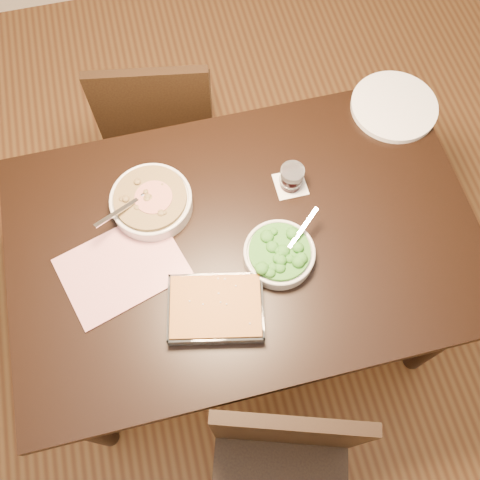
# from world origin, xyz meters

# --- Properties ---
(ground) EXTENTS (4.00, 4.00, 0.00)m
(ground) POSITION_xyz_m (0.00, 0.00, 0.00)
(ground) COLOR #482814
(ground) RESTS_ON ground
(table) EXTENTS (1.40, 0.90, 0.75)m
(table) POSITION_xyz_m (0.00, 0.00, 0.65)
(table) COLOR black
(table) RESTS_ON ground
(magazine_a) EXTENTS (0.40, 0.34, 0.01)m
(magazine_a) POSITION_xyz_m (-0.37, -0.01, 0.75)
(magazine_a) COLOR #BB3549
(magazine_a) RESTS_ON table
(coaster) EXTENTS (0.10, 0.10, 0.00)m
(coaster) POSITION_xyz_m (0.18, 0.14, 0.75)
(coaster) COLOR white
(coaster) RESTS_ON table
(stew_bowl) EXTENTS (0.25, 0.25, 0.09)m
(stew_bowl) POSITION_xyz_m (-0.25, 0.17, 0.78)
(stew_bowl) COLOR silver
(stew_bowl) RESTS_ON table
(broccoli_bowl) EXTENTS (0.21, 0.21, 0.08)m
(broccoli_bowl) POSITION_xyz_m (0.08, -0.09, 0.78)
(broccoli_bowl) COLOR silver
(broccoli_bowl) RESTS_ON table
(baking_dish) EXTENTS (0.30, 0.24, 0.05)m
(baking_dish) POSITION_xyz_m (-0.13, -0.20, 0.77)
(baking_dish) COLOR silver
(baking_dish) RESTS_ON table
(wine_tumbler) EXTENTS (0.07, 0.07, 0.08)m
(wine_tumbler) POSITION_xyz_m (0.18, 0.14, 0.80)
(wine_tumbler) COLOR black
(wine_tumbler) RESTS_ON coaster
(dinner_plate) EXTENTS (0.29, 0.29, 0.02)m
(dinner_plate) POSITION_xyz_m (0.60, 0.34, 0.76)
(dinner_plate) COLOR white
(dinner_plate) RESTS_ON table
(chair_near) EXTENTS (0.52, 0.52, 0.87)m
(chair_near) POSITION_xyz_m (-0.05, -0.65, 0.49)
(chair_near) COLOR black
(chair_near) RESTS_ON ground
(chair_far) EXTENTS (0.47, 0.47, 0.87)m
(chair_far) POSITION_xyz_m (-0.17, 0.69, 0.49)
(chair_far) COLOR black
(chair_far) RESTS_ON ground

